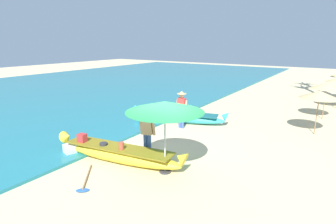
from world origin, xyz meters
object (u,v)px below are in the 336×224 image
object	(u,v)px
person_vendor_hatted	(182,107)
cooler_box	(70,150)
person_tourist_customer	(147,133)
patio_umbrella_large	(165,107)
paddle	(86,181)
boat_yellow_foreground	(118,153)
boat_cyan_midground	(179,117)

from	to	relation	value
person_vendor_hatted	cooler_box	bearing A→B (deg)	-109.07
person_tourist_customer	patio_umbrella_large	size ratio (longest dim) A/B	0.72
person_vendor_hatted	patio_umbrella_large	world-z (taller)	patio_umbrella_large
person_tourist_customer	cooler_box	world-z (taller)	person_tourist_customer
person_tourist_customer	paddle	xyz separation A→B (m)	(-0.48, -2.28, -0.91)
boat_yellow_foreground	boat_cyan_midground	bearing A→B (deg)	97.67
person_tourist_customer	cooler_box	distance (m)	2.88
boat_cyan_midground	person_vendor_hatted	size ratio (longest dim) A/B	2.74
boat_cyan_midground	paddle	bearing A→B (deg)	-82.40
person_vendor_hatted	patio_umbrella_large	xyz separation A→B (m)	(1.85, -4.07, 1.06)
boat_yellow_foreground	paddle	bearing A→B (deg)	-82.60
person_vendor_hatted	paddle	size ratio (longest dim) A/B	1.28
paddle	person_tourist_customer	bearing A→B (deg)	78.04
boat_yellow_foreground	paddle	distance (m)	1.58
boat_yellow_foreground	person_tourist_customer	distance (m)	1.19
boat_cyan_midground	person_tourist_customer	size ratio (longest dim) A/B	2.89
boat_cyan_midground	cooler_box	xyz separation A→B (m)	(-1.10, -5.59, -0.07)
boat_cyan_midground	patio_umbrella_large	bearing A→B (deg)	-63.17
cooler_box	paddle	xyz separation A→B (m)	(1.98, -0.98, -0.17)
person_vendor_hatted	paddle	world-z (taller)	person_vendor_hatted
person_vendor_hatted	person_tourist_customer	size ratio (longest dim) A/B	1.05
cooler_box	paddle	size ratio (longest dim) A/B	0.29
person_vendor_hatted	cooler_box	distance (m)	5.21
boat_cyan_midground	cooler_box	size ratio (longest dim) A/B	11.94
boat_yellow_foreground	patio_umbrella_large	size ratio (longest dim) A/B	2.12
person_vendor_hatted	paddle	bearing A→B (deg)	-87.06
boat_cyan_midground	paddle	world-z (taller)	boat_cyan_midground
person_vendor_hatted	paddle	xyz separation A→B (m)	(0.30, -5.84, -0.98)
patio_umbrella_large	paddle	distance (m)	3.11
boat_cyan_midground	person_tourist_customer	bearing A→B (deg)	-72.43
cooler_box	boat_cyan_midground	bearing A→B (deg)	95.43
cooler_box	person_vendor_hatted	bearing A→B (deg)	87.52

